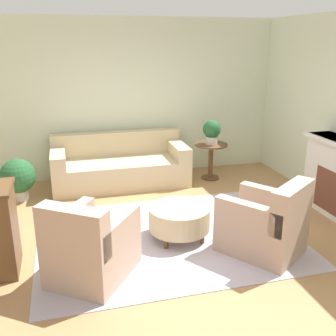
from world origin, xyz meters
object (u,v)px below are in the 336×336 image
(side_table, at_px, (211,155))
(armchair_left, at_px, (90,248))
(potted_plant_on_side_table, at_px, (212,131))
(armchair_right, at_px, (266,225))
(ottoman_table, at_px, (179,218))
(couch, at_px, (120,167))
(potted_plant_floor, at_px, (18,177))

(side_table, bearing_deg, armchair_left, -131.51)
(armchair_left, bearing_deg, potted_plant_on_side_table, 48.49)
(armchair_left, height_order, potted_plant_on_side_table, potted_plant_on_side_table)
(armchair_right, xyz_separation_m, ottoman_table, (-0.87, 0.61, -0.08))
(couch, height_order, armchair_left, armchair_left)
(side_table, height_order, potted_plant_floor, potted_plant_floor)
(ottoman_table, xyz_separation_m, potted_plant_on_side_table, (1.20, 2.04, 0.61))
(armchair_right, height_order, potted_plant_on_side_table, potted_plant_on_side_table)
(armchair_left, distance_m, side_table, 3.54)
(ottoman_table, bearing_deg, potted_plant_floor, 137.82)
(couch, height_order, armchair_right, armchair_right)
(armchair_right, xyz_separation_m, potted_plant_floor, (-2.93, 2.48, 0.02))
(couch, xyz_separation_m, armchair_left, (-0.72, -2.81, 0.04))
(potted_plant_on_side_table, bearing_deg, ottoman_table, -120.52)
(ottoman_table, xyz_separation_m, side_table, (1.20, 2.04, 0.18))
(couch, bearing_deg, side_table, -5.59)
(armchair_right, bearing_deg, couch, 114.62)
(armchair_left, distance_m, armchair_right, 2.01)
(side_table, bearing_deg, ottoman_table, -120.52)
(couch, xyz_separation_m, armchair_right, (1.29, -2.81, 0.04))
(couch, relative_size, armchair_left, 2.04)
(couch, xyz_separation_m, potted_plant_on_side_table, (1.62, -0.16, 0.58))
(potted_plant_on_side_table, bearing_deg, armchair_left, -131.51)
(side_table, xyz_separation_m, potted_plant_floor, (-3.26, -0.17, -0.07))
(armchair_right, xyz_separation_m, side_table, (0.33, 2.65, 0.10))
(side_table, relative_size, potted_plant_floor, 0.97)
(potted_plant_on_side_table, relative_size, potted_plant_floor, 0.64)
(potted_plant_on_side_table, bearing_deg, couch, 174.41)
(armchair_left, relative_size, armchair_right, 1.00)
(armchair_left, distance_m, potted_plant_floor, 2.64)
(couch, distance_m, potted_plant_on_side_table, 1.72)
(potted_plant_on_side_table, bearing_deg, armchair_right, -97.16)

